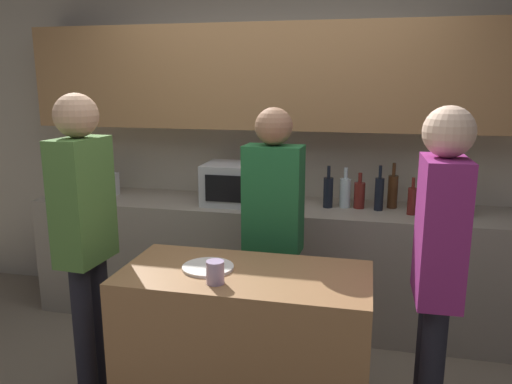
{
  "coord_description": "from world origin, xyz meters",
  "views": [
    {
      "loc": [
        0.7,
        -2.13,
        1.81
      ],
      "look_at": [
        0.13,
        0.36,
        1.23
      ],
      "focal_mm": 35.0,
      "sensor_mm": 36.0,
      "label": 1
    }
  ],
  "objects_px": {
    "bottle_1": "(345,192)",
    "person_center": "(438,259)",
    "bottle_2": "(359,195)",
    "bottle_5": "(412,200)",
    "bottle_3": "(379,193)",
    "person_right": "(85,225)",
    "toaster": "(100,184)",
    "cup_0": "(215,272)",
    "bottle_4": "(393,191)",
    "person_left": "(273,221)",
    "potted_plant": "(462,187)",
    "bottle_0": "(328,192)",
    "microwave": "(240,184)",
    "plate_on_island": "(208,267)"
  },
  "relations": [
    {
      "from": "bottle_1",
      "to": "person_center",
      "type": "distance_m",
      "value": 1.39
    },
    {
      "from": "bottle_2",
      "to": "bottle_5",
      "type": "distance_m",
      "value": 0.37
    },
    {
      "from": "bottle_3",
      "to": "person_right",
      "type": "xyz_separation_m",
      "value": [
        -1.55,
        -1.23,
        0.02
      ]
    },
    {
      "from": "toaster",
      "to": "cup_0",
      "type": "height_order",
      "value": "toaster"
    },
    {
      "from": "bottle_2",
      "to": "bottle_4",
      "type": "distance_m",
      "value": 0.24
    },
    {
      "from": "bottle_1",
      "to": "person_left",
      "type": "height_order",
      "value": "person_left"
    },
    {
      "from": "bottle_5",
      "to": "cup_0",
      "type": "relative_size",
      "value": 2.38
    },
    {
      "from": "toaster",
      "to": "bottle_3",
      "type": "distance_m",
      "value": 2.16
    },
    {
      "from": "bottle_1",
      "to": "cup_0",
      "type": "relative_size",
      "value": 2.68
    },
    {
      "from": "toaster",
      "to": "person_center",
      "type": "xyz_separation_m",
      "value": [
        2.4,
        -1.25,
        0.02
      ]
    },
    {
      "from": "potted_plant",
      "to": "bottle_0",
      "type": "xyz_separation_m",
      "value": [
        -0.9,
        0.03,
        -0.08
      ]
    },
    {
      "from": "potted_plant",
      "to": "bottle_0",
      "type": "relative_size",
      "value": 1.3
    },
    {
      "from": "microwave",
      "to": "bottle_4",
      "type": "relative_size",
      "value": 1.59
    },
    {
      "from": "microwave",
      "to": "cup_0",
      "type": "bearing_deg",
      "value": -79.92
    },
    {
      "from": "bottle_3",
      "to": "bottle_4",
      "type": "relative_size",
      "value": 0.98
    },
    {
      "from": "bottle_3",
      "to": "bottle_2",
      "type": "bearing_deg",
      "value": 166.71
    },
    {
      "from": "bottle_1",
      "to": "person_left",
      "type": "xyz_separation_m",
      "value": [
        -0.38,
        -0.76,
        -0.03
      ]
    },
    {
      "from": "bottle_1",
      "to": "bottle_3",
      "type": "relative_size",
      "value": 0.9
    },
    {
      "from": "potted_plant",
      "to": "bottle_1",
      "type": "relative_size",
      "value": 1.36
    },
    {
      "from": "plate_on_island",
      "to": "bottle_0",
      "type": "bearing_deg",
      "value": 69.24
    },
    {
      "from": "bottle_5",
      "to": "plate_on_island",
      "type": "height_order",
      "value": "bottle_5"
    },
    {
      "from": "microwave",
      "to": "person_right",
      "type": "distance_m",
      "value": 1.32
    },
    {
      "from": "bottle_5",
      "to": "plate_on_island",
      "type": "relative_size",
      "value": 0.99
    },
    {
      "from": "bottle_3",
      "to": "plate_on_island",
      "type": "bearing_deg",
      "value": -123.37
    },
    {
      "from": "toaster",
      "to": "plate_on_island",
      "type": "bearing_deg",
      "value": -43.8
    },
    {
      "from": "bottle_0",
      "to": "bottle_4",
      "type": "bearing_deg",
      "value": 11.5
    },
    {
      "from": "bottle_4",
      "to": "plate_on_island",
      "type": "xyz_separation_m",
      "value": [
        -0.94,
        -1.38,
        -0.14
      ]
    },
    {
      "from": "bottle_0",
      "to": "plate_on_island",
      "type": "distance_m",
      "value": 1.38
    },
    {
      "from": "bottle_5",
      "to": "person_right",
      "type": "relative_size",
      "value": 0.15
    },
    {
      "from": "plate_on_island",
      "to": "person_left",
      "type": "height_order",
      "value": "person_left"
    },
    {
      "from": "toaster",
      "to": "person_left",
      "type": "distance_m",
      "value": 1.69
    },
    {
      "from": "person_right",
      "to": "plate_on_island",
      "type": "bearing_deg",
      "value": 89.08
    },
    {
      "from": "bottle_3",
      "to": "cup_0",
      "type": "distance_m",
      "value": 1.63
    },
    {
      "from": "person_center",
      "to": "person_right",
      "type": "distance_m",
      "value": 1.8
    },
    {
      "from": "bottle_5",
      "to": "plate_on_island",
      "type": "xyz_separation_m",
      "value": [
        -1.06,
        -1.22,
        -0.11
      ]
    },
    {
      "from": "cup_0",
      "to": "potted_plant",
      "type": "bearing_deg",
      "value": 47.84
    },
    {
      "from": "bottle_5",
      "to": "person_left",
      "type": "relative_size",
      "value": 0.16
    },
    {
      "from": "microwave",
      "to": "cup_0",
      "type": "distance_m",
      "value": 1.45
    },
    {
      "from": "bottle_4",
      "to": "person_center",
      "type": "bearing_deg",
      "value": -83.77
    },
    {
      "from": "person_center",
      "to": "person_left",
      "type": "bearing_deg",
      "value": 56.78
    },
    {
      "from": "bottle_0",
      "to": "cup_0",
      "type": "height_order",
      "value": "bottle_0"
    },
    {
      "from": "microwave",
      "to": "person_right",
      "type": "xyz_separation_m",
      "value": [
        -0.55,
        -1.2,
        -0.01
      ]
    },
    {
      "from": "bottle_2",
      "to": "person_right",
      "type": "bearing_deg",
      "value": -138.33
    },
    {
      "from": "toaster",
      "to": "bottle_4",
      "type": "distance_m",
      "value": 2.26
    },
    {
      "from": "potted_plant",
      "to": "bottle_5",
      "type": "relative_size",
      "value": 1.53
    },
    {
      "from": "bottle_0",
      "to": "bottle_1",
      "type": "relative_size",
      "value": 1.05
    },
    {
      "from": "potted_plant",
      "to": "person_left",
      "type": "bearing_deg",
      "value": -148.9
    },
    {
      "from": "bottle_3",
      "to": "person_center",
      "type": "xyz_separation_m",
      "value": [
        0.24,
        -1.27,
        -0.01
      ]
    },
    {
      "from": "person_left",
      "to": "potted_plant",
      "type": "bearing_deg",
      "value": -145.51
    },
    {
      "from": "person_right",
      "to": "bottle_0",
      "type": "bearing_deg",
      "value": 139.28
    }
  ]
}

